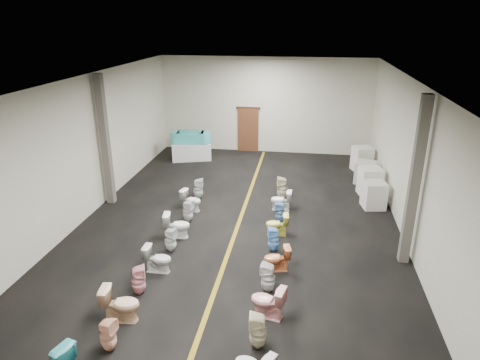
% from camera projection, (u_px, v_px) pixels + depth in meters
% --- Properties ---
extents(floor, '(16.00, 16.00, 0.00)m').
position_uv_depth(floor, '(239.00, 223.00, 13.68)').
color(floor, black).
rests_on(floor, ground).
extents(ceiling, '(16.00, 16.00, 0.00)m').
position_uv_depth(ceiling, '(238.00, 81.00, 12.07)').
color(ceiling, black).
rests_on(ceiling, ground).
extents(wall_back, '(10.00, 0.00, 10.00)m').
position_uv_depth(wall_back, '(265.00, 106.00, 20.26)').
color(wall_back, beige).
rests_on(wall_back, ground).
extents(wall_front, '(10.00, 0.00, 10.00)m').
position_uv_depth(wall_front, '(140.00, 344.00, 5.49)').
color(wall_front, beige).
rests_on(wall_front, ground).
extents(wall_left, '(0.00, 16.00, 16.00)m').
position_uv_depth(wall_left, '(84.00, 149.00, 13.60)').
color(wall_left, beige).
rests_on(wall_left, ground).
extents(wall_right, '(0.00, 16.00, 16.00)m').
position_uv_depth(wall_right, '(412.00, 165.00, 12.15)').
color(wall_right, beige).
rests_on(wall_right, ground).
extents(aisle_stripe, '(0.12, 15.60, 0.01)m').
position_uv_depth(aisle_stripe, '(239.00, 223.00, 13.68)').
color(aisle_stripe, olive).
rests_on(aisle_stripe, floor).
extents(back_door, '(1.00, 0.10, 2.10)m').
position_uv_depth(back_door, '(248.00, 130.00, 20.75)').
color(back_door, '#562D19').
rests_on(back_door, floor).
extents(door_frame, '(1.15, 0.08, 0.10)m').
position_uv_depth(door_frame, '(248.00, 108.00, 20.37)').
color(door_frame, '#331C11').
rests_on(door_frame, back_door).
extents(column_left, '(0.25, 0.25, 4.50)m').
position_uv_depth(column_left, '(105.00, 141.00, 14.49)').
color(column_left, '#59544C').
rests_on(column_left, floor).
extents(column_right, '(0.25, 0.25, 4.50)m').
position_uv_depth(column_right, '(414.00, 183.00, 10.80)').
color(column_right, '#59544C').
rests_on(column_right, floor).
extents(display_table, '(1.95, 1.38, 0.78)m').
position_uv_depth(display_table, '(191.00, 151.00, 19.72)').
color(display_table, silver).
rests_on(display_table, floor).
extents(bathtub, '(1.85, 0.81, 0.55)m').
position_uv_depth(bathtub, '(191.00, 137.00, 19.48)').
color(bathtub, '#41B9BC').
rests_on(bathtub, display_table).
extents(appliance_crate_a, '(0.84, 0.84, 0.93)m').
position_uv_depth(appliance_crate_a, '(374.00, 195.00, 14.68)').
color(appliance_crate_a, silver).
rests_on(appliance_crate_a, floor).
extents(appliance_crate_b, '(0.88, 0.88, 1.04)m').
position_uv_depth(appliance_crate_b, '(370.00, 181.00, 15.72)').
color(appliance_crate_b, white).
rests_on(appliance_crate_b, floor).
extents(appliance_crate_c, '(0.96, 0.96, 0.86)m').
position_uv_depth(appliance_crate_c, '(366.00, 173.00, 16.89)').
color(appliance_crate_c, beige).
rests_on(appliance_crate_c, floor).
extents(appliance_crate_d, '(0.92, 0.92, 1.04)m').
position_uv_depth(appliance_crate_d, '(362.00, 159.00, 18.23)').
color(appliance_crate_d, silver).
rests_on(appliance_crate_d, floor).
extents(toilet_left_1, '(0.39, 0.38, 0.72)m').
position_uv_depth(toilet_left_1, '(108.00, 335.00, 8.36)').
color(toilet_left_1, '#FFBCA0').
rests_on(toilet_left_1, floor).
extents(toilet_left_2, '(0.86, 0.56, 0.83)m').
position_uv_depth(toilet_left_2, '(121.00, 304.00, 9.18)').
color(toilet_left_2, beige).
rests_on(toilet_left_2, floor).
extents(toilet_left_3, '(0.44, 0.44, 0.74)m').
position_uv_depth(toilet_left_3, '(138.00, 280.00, 10.08)').
color(toilet_left_3, pink).
rests_on(toilet_left_3, floor).
extents(toilet_left_4, '(0.71, 0.41, 0.72)m').
position_uv_depth(toilet_left_4, '(158.00, 259.00, 10.99)').
color(toilet_left_4, silver).
rests_on(toilet_left_4, floor).
extents(toilet_left_5, '(0.38, 0.37, 0.71)m').
position_uv_depth(toilet_left_5, '(170.00, 240.00, 11.94)').
color(toilet_left_5, silver).
rests_on(toilet_left_5, floor).
extents(toilet_left_6, '(0.82, 0.55, 0.78)m').
position_uv_depth(toilet_left_6, '(177.00, 225.00, 12.70)').
color(toilet_left_6, white).
rests_on(toilet_left_6, floor).
extents(toilet_left_7, '(0.39, 0.39, 0.72)m').
position_uv_depth(toilet_left_7, '(188.00, 211.00, 13.70)').
color(toilet_left_7, silver).
rests_on(toilet_left_7, floor).
extents(toilet_left_8, '(0.79, 0.57, 0.72)m').
position_uv_depth(toilet_left_8, '(191.00, 200.00, 14.50)').
color(toilet_left_8, white).
rests_on(toilet_left_8, floor).
extents(toilet_left_9, '(0.40, 0.39, 0.77)m').
position_uv_depth(toilet_left_9, '(198.00, 189.00, 15.41)').
color(toilet_left_9, silver).
rests_on(toilet_left_9, floor).
extents(toilet_right_2, '(0.39, 0.38, 0.78)m').
position_uv_depth(toilet_right_2, '(258.00, 331.00, 8.43)').
color(toilet_right_2, beige).
rests_on(toilet_right_2, floor).
extents(toilet_right_3, '(0.85, 0.61, 0.78)m').
position_uv_depth(toilet_right_3, '(268.00, 302.00, 9.29)').
color(toilet_right_3, '#F3A7A5').
rests_on(toilet_right_3, floor).
extents(toilet_right_4, '(0.39, 0.38, 0.76)m').
position_uv_depth(toilet_right_4, '(268.00, 278.00, 10.17)').
color(toilet_right_4, silver).
rests_on(toilet_right_4, floor).
extents(toilet_right_5, '(0.75, 0.54, 0.69)m').
position_uv_depth(toilet_right_5, '(277.00, 259.00, 11.03)').
color(toilet_right_5, '#DD7B46').
rests_on(toilet_right_5, floor).
extents(toilet_right_6, '(0.41, 0.40, 0.72)m').
position_uv_depth(toilet_right_6, '(274.00, 239.00, 11.96)').
color(toilet_right_6, '#79B5F4').
rests_on(toilet_right_6, floor).
extents(toilet_right_7, '(0.71, 0.45, 0.69)m').
position_uv_depth(toilet_right_7, '(277.00, 224.00, 12.84)').
color(toilet_right_7, '#E7DC52').
rests_on(toilet_right_7, floor).
extents(toilet_right_8, '(0.34, 0.34, 0.70)m').
position_uv_depth(toilet_right_8, '(280.00, 212.00, 13.64)').
color(toilet_right_8, '#6899CE').
rests_on(toilet_right_8, floor).
extents(toilet_right_9, '(0.71, 0.42, 0.71)m').
position_uv_depth(toilet_right_9, '(281.00, 200.00, 14.52)').
color(toilet_right_9, white).
rests_on(toilet_right_9, floor).
extents(toilet_right_10, '(0.44, 0.43, 0.84)m').
position_uv_depth(toilet_right_10, '(282.00, 188.00, 15.38)').
color(toilet_right_10, beige).
rests_on(toilet_right_10, floor).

